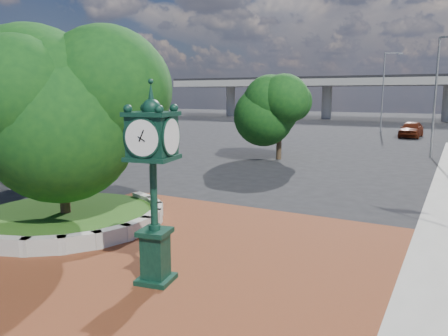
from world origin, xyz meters
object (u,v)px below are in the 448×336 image
parked_car (411,129)px  street_lamp_far (385,86)px  street_lamp_near (439,88)px  post_clock (153,177)px

parked_car → street_lamp_far: 8.78m
street_lamp_near → street_lamp_far: 22.70m
parked_car → street_lamp_far: bearing=123.7°
post_clock → street_lamp_near: bearing=80.0°
street_lamp_far → post_clock: bearing=-87.4°
parked_car → street_lamp_near: (2.98, -15.24, 4.07)m
post_clock → street_lamp_far: size_ratio=0.51×
post_clock → street_lamp_far: 48.12m
post_clock → street_lamp_near: (4.67, 26.34, 2.30)m
parked_car → street_lamp_far: size_ratio=0.54×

